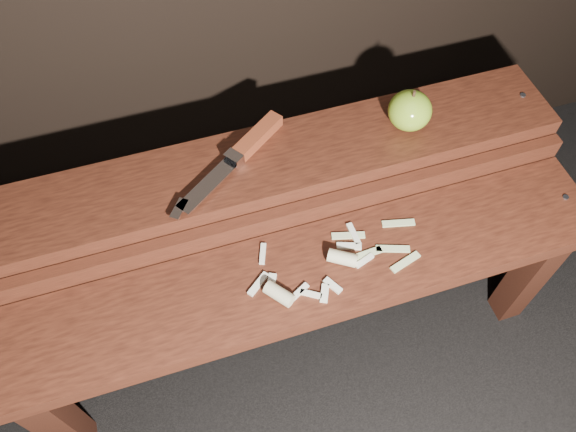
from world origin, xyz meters
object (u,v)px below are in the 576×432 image
object	(u,v)px
bench_front_tier	(307,292)
knife	(245,148)
bench_rear_tier	(273,185)
apple	(410,110)

from	to	relation	value
bench_front_tier	knife	bearing A→B (deg)	99.71
bench_rear_tier	knife	xyz separation A→B (m)	(-0.04, 0.03, 0.10)
bench_rear_tier	knife	size ratio (longest dim) A/B	4.53
bench_rear_tier	apple	world-z (taller)	apple
apple	knife	world-z (taller)	apple
bench_rear_tier	apple	xyz separation A→B (m)	(0.29, 0.00, 0.13)
bench_front_tier	knife	xyz separation A→B (m)	(-0.04, 0.26, 0.16)
bench_front_tier	knife	size ratio (longest dim) A/B	4.53
knife	bench_front_tier	bearing A→B (deg)	-80.29
apple	bench_rear_tier	bearing A→B (deg)	-179.15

